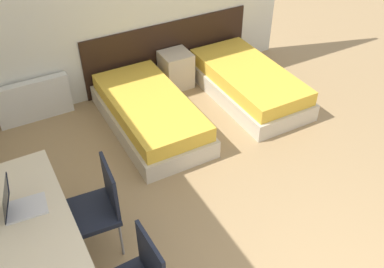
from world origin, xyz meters
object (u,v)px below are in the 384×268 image
object	(u,v)px
bed_near_window	(150,114)
nightstand	(176,70)
bed_near_door	(248,83)
chair_near_laptop	(96,206)
laptop	(19,205)

from	to	relation	value
bed_near_window	nightstand	world-z (taller)	nightstand
bed_near_window	bed_near_door	size ratio (longest dim) A/B	1.00
chair_near_laptop	laptop	world-z (taller)	laptop
bed_near_door	chair_near_laptop	bearing A→B (deg)	-151.50
bed_near_door	chair_near_laptop	size ratio (longest dim) A/B	2.01
bed_near_door	laptop	xyz separation A→B (m)	(-3.25, -1.43, 0.63)
nightstand	chair_near_laptop	xyz separation A→B (m)	(-1.91, -2.19, 0.26)
laptop	chair_near_laptop	bearing A→B (deg)	3.93
bed_near_door	nightstand	xyz separation A→B (m)	(-0.75, 0.74, 0.05)
bed_near_door	nightstand	world-z (taller)	nightstand
nightstand	chair_near_laptop	bearing A→B (deg)	-131.13
nightstand	bed_near_window	bearing A→B (deg)	-135.42
nightstand	chair_near_laptop	size ratio (longest dim) A/B	0.56
bed_near_window	nightstand	xyz separation A→B (m)	(0.75, 0.74, 0.05)
chair_near_laptop	nightstand	bearing A→B (deg)	53.50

